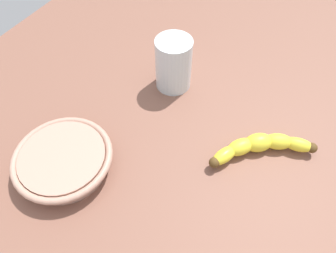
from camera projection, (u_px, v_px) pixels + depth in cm
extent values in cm
cube|color=brown|center=(214.00, 136.00, 60.10)|extent=(120.00, 120.00, 3.00)
ellipsoid|color=yellow|center=(298.00, 145.00, 54.93)|extent=(5.74, 3.43, 2.51)
ellipsoid|color=yellow|center=(278.00, 142.00, 55.33)|extent=(6.13, 4.92, 2.99)
ellipsoid|color=yellow|center=(258.00, 142.00, 55.22)|extent=(6.39, 6.04, 3.48)
ellipsoid|color=yellow|center=(240.00, 147.00, 54.61)|extent=(5.71, 6.07, 2.99)
ellipsoid|color=yellow|center=(224.00, 155.00, 53.53)|extent=(4.57, 5.93, 2.51)
sphere|color=#513819|center=(312.00, 148.00, 54.49)|extent=(1.91, 1.91, 1.91)
sphere|color=#513819|center=(214.00, 163.00, 52.65)|extent=(1.91, 1.91, 1.91)
cylinder|color=silver|center=(173.00, 64.00, 62.32)|extent=(7.54, 7.54, 11.31)
cylinder|color=#B0D58D|center=(173.00, 65.00, 62.45)|extent=(7.04, 7.04, 10.47)
cylinder|color=tan|center=(64.00, 161.00, 52.68)|extent=(14.72, 14.72, 3.75)
torus|color=tan|center=(62.00, 157.00, 51.66)|extent=(17.20, 17.20, 1.20)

